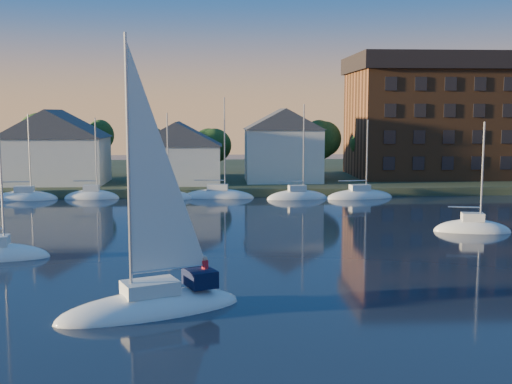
{
  "coord_description": "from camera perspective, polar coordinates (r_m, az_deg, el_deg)",
  "views": [
    {
      "loc": [
        -0.81,
        -27.01,
        10.24
      ],
      "look_at": [
        2.14,
        22.0,
        4.14
      ],
      "focal_mm": 45.0,
      "sensor_mm": 36.0,
      "label": 1
    }
  ],
  "objects": [
    {
      "name": "clubhouse_west",
      "position": [
        87.71,
        -17.46,
        3.94
      ],
      "size": [
        13.65,
        9.45,
        9.64
      ],
      "color": "silver",
      "rests_on": "shoreline_land"
    },
    {
      "name": "condo_block",
      "position": [
        98.32,
        17.41,
        6.5
      ],
      "size": [
        31.0,
        17.0,
        17.4
      ],
      "color": "brown",
      "rests_on": "shoreline_land"
    },
    {
      "name": "clubhouse_centre",
      "position": [
        84.32,
        -6.98,
        3.56
      ],
      "size": [
        11.55,
        8.4,
        8.08
      ],
      "color": "silver",
      "rests_on": "shoreline_land"
    },
    {
      "name": "tree_line",
      "position": [
        90.1,
        -1.66,
        5.13
      ],
      "size": [
        93.4,
        5.4,
        8.9
      ],
      "color": "#3D281B",
      "rests_on": "shoreline_land"
    },
    {
      "name": "hero_sailboat",
      "position": [
        33.99,
        -9.13,
        -9.45
      ],
      "size": [
        10.31,
        6.85,
        15.2
      ],
      "rotation": [
        0.0,
        0.0,
        3.55
      ],
      "color": "white",
      "rests_on": "ground"
    },
    {
      "name": "drifting_sailboat_right",
      "position": [
        58.51,
        18.66,
        -3.28
      ],
      "size": [
        6.83,
        3.44,
        10.58
      ],
      "rotation": [
        0.0,
        0.0,
        -0.2
      ],
      "color": "white",
      "rests_on": "ground"
    },
    {
      "name": "shoreline_land",
      "position": [
        102.52,
        -2.97,
        1.34
      ],
      "size": [
        160.0,
        50.0,
        2.0
      ],
      "primitive_type": "cube",
      "color": "#343E24",
      "rests_on": "ground"
    },
    {
      "name": "wooden_dock",
      "position": [
        79.67,
        -2.83,
        -0.31
      ],
      "size": [
        120.0,
        3.0,
        1.0
      ],
      "primitive_type": "cube",
      "color": "brown",
      "rests_on": "ground"
    },
    {
      "name": "clubhouse_east",
      "position": [
        86.56,
        2.41,
        4.27
      ],
      "size": [
        10.5,
        8.4,
        9.8
      ],
      "color": "silver",
      "rests_on": "shoreline_land"
    },
    {
      "name": "ground",
      "position": [
        28.89,
        -1.65,
        -13.68
      ],
      "size": [
        260.0,
        260.0,
        0.0
      ],
      "primitive_type": "plane",
      "color": "black",
      "rests_on": "ground"
    },
    {
      "name": "moored_fleet",
      "position": [
        77.49,
        -11.71,
        -0.59
      ],
      "size": [
        63.5,
        2.4,
        12.05
      ],
      "color": "white",
      "rests_on": "ground"
    }
  ]
}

